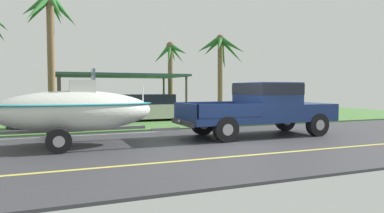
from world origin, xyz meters
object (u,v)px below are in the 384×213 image
Objects in this scene: palm_tree_near_right at (49,23)px; palm_tree_near_left at (221,54)px; carport_awning at (120,76)px; palm_tree_mid at (170,60)px; parked_sedan_near at (67,113)px; pickup_truck_towing at (265,106)px; parked_sedan_far at (150,108)px; boat_on_trailer at (74,111)px.

palm_tree_near_left is at bearing 2.24° from palm_tree_near_right.
palm_tree_mid is at bearing 29.01° from carport_awning.
palm_tree_near_left is 9.42m from palm_tree_near_right.
parked_sedan_near is 0.57× the size of carport_awning.
palm_tree_mid is (8.05, 5.95, -1.02)m from palm_tree_near_right.
pickup_truck_towing is 8.63m from palm_tree_near_left.
parked_sedan_far is 8.15m from palm_tree_mid.
parked_sedan_far is at bearing -81.16° from carport_awning.
pickup_truck_towing is at bearing -70.38° from parked_sedan_far.
parked_sedan_far is 0.60× the size of carport_awning.
parked_sedan_near is at bearing -77.96° from palm_tree_near_right.
carport_awning is at bearing -150.99° from palm_tree_mid.
palm_tree_near_left is 0.96× the size of palm_tree_mid.
palm_tree_near_left reaches higher than pickup_truck_towing.
pickup_truck_towing is at bearing 0.00° from boat_on_trailer.
boat_on_trailer is at bearing -121.01° from parked_sedan_far.
carport_awning is 1.57× the size of palm_tree_near_left.
palm_tree_near_left is at bearing 42.35° from boat_on_trailer.
boat_on_trailer is at bearing -137.65° from palm_tree_near_left.
parked_sedan_far is (4.08, 2.19, 0.00)m from parked_sedan_near.
parked_sedan_far is at bearing -116.22° from palm_tree_mid.
boat_on_trailer is at bearing -84.89° from palm_tree_near_right.
pickup_truck_towing is at bearing -93.94° from palm_tree_mid.
palm_tree_mid is (4.03, 2.24, 1.35)m from carport_awning.
palm_tree_mid reaches higher than carport_awning.
palm_tree_near_right is 1.25× the size of palm_tree_mid.
palm_tree_near_right is (-0.67, 7.54, 3.76)m from boat_on_trailer.
pickup_truck_towing is 0.90× the size of palm_tree_near_right.
carport_awning reaches higher than parked_sedan_far.
palm_tree_near_right reaches higher than palm_tree_near_left.
boat_on_trailer reaches higher than parked_sedan_near.
pickup_truck_towing is 7.92m from parked_sedan_near.
parked_sedan_near is 9.81m from palm_tree_near_left.
palm_tree_near_left is at bearing -76.91° from palm_tree_mid.
boat_on_trailer is at bearing -106.54° from carport_awning.
carport_awning is at bearing 147.87° from palm_tree_near_left.
palm_tree_near_right is at bearing 95.11° from boat_on_trailer.
pickup_truck_towing is 13.79m from palm_tree_mid.
parked_sedan_near and parked_sedan_far have the same top height.
pickup_truck_towing is 0.75× the size of carport_awning.
pickup_truck_towing is at bearing -74.58° from carport_awning.
pickup_truck_towing is 1.01× the size of boat_on_trailer.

